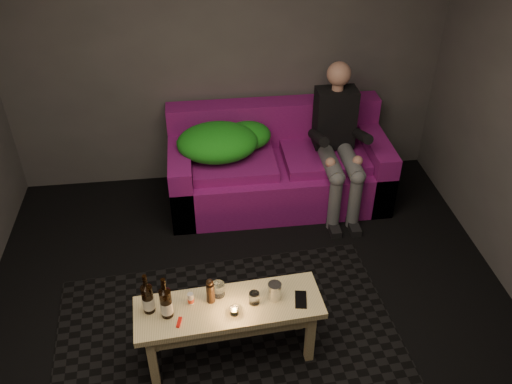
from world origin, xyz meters
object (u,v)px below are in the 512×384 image
(person, at_px, (338,138))
(beer_bottle_b, at_px, (166,302))
(coffee_table, at_px, (229,314))
(beer_bottle_a, at_px, (148,298))
(sofa, at_px, (277,168))
(steel_cup, at_px, (275,291))

(person, height_order, beer_bottle_b, person)
(person, distance_m, coffee_table, 2.00)
(beer_bottle_b, bearing_deg, beer_bottle_a, 155.16)
(coffee_table, xyz_separation_m, beer_bottle_b, (-0.39, -0.03, 0.20))
(sofa, relative_size, person, 1.50)
(person, height_order, steel_cup, person)
(steel_cup, bearing_deg, sofa, 80.27)
(coffee_table, height_order, beer_bottle_a, beer_bottle_a)
(sofa, bearing_deg, coffee_table, -108.45)
(beer_bottle_a, height_order, beer_bottle_b, beer_bottle_b)
(sofa, xyz_separation_m, coffee_table, (-0.60, -1.81, 0.10))
(sofa, distance_m, steel_cup, 1.82)
(person, bearing_deg, beer_bottle_b, -131.70)
(coffee_table, bearing_deg, person, 56.01)
(sofa, relative_size, beer_bottle_a, 6.58)
(sofa, height_order, person, person)
(sofa, xyz_separation_m, steel_cup, (-0.30, -1.78, 0.24))
(person, distance_m, beer_bottle_b, 2.25)
(coffee_table, relative_size, steel_cup, 10.15)
(sofa, xyz_separation_m, person, (0.51, -0.16, 0.38))
(beer_bottle_a, bearing_deg, sofa, 58.37)
(beer_bottle_b, bearing_deg, sofa, 61.74)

